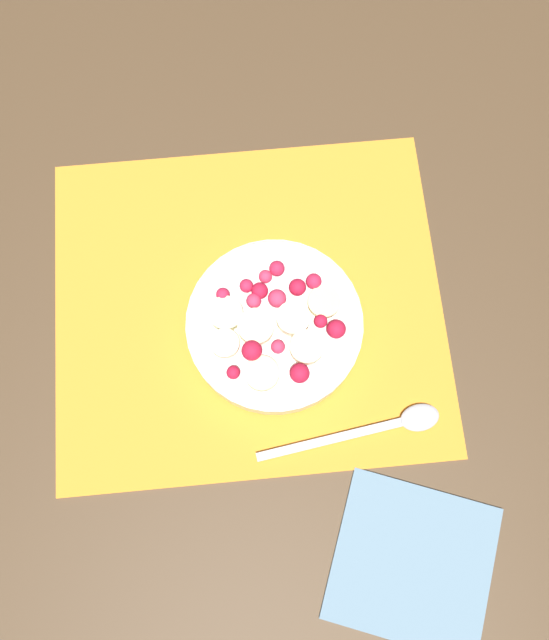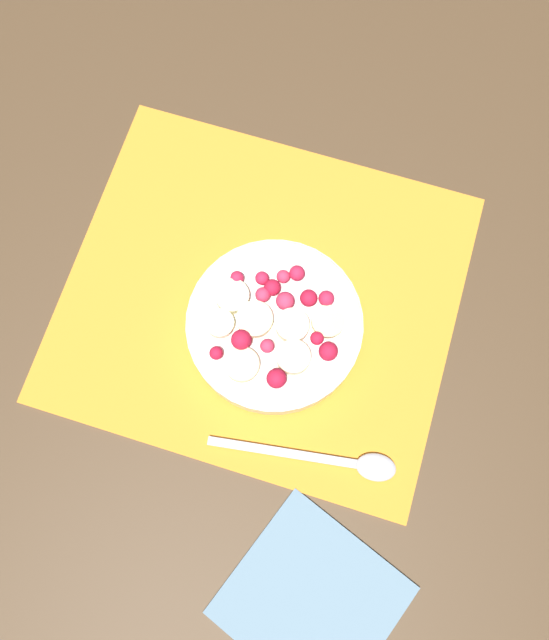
# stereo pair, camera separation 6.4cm
# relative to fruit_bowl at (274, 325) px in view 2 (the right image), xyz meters

# --- Properties ---
(ground_plane) EXTENTS (3.00, 3.00, 0.00)m
(ground_plane) POSITION_rel_fruit_bowl_xyz_m (0.03, -0.03, -0.03)
(ground_plane) COLOR #4C3823
(placemat) EXTENTS (0.43, 0.38, 0.01)m
(placemat) POSITION_rel_fruit_bowl_xyz_m (0.03, -0.03, -0.02)
(placemat) COLOR orange
(placemat) RESTS_ON ground_plane
(fruit_bowl) EXTENTS (0.19, 0.19, 0.05)m
(fruit_bowl) POSITION_rel_fruit_bowl_xyz_m (0.00, 0.00, 0.00)
(fruit_bowl) COLOR silver
(fruit_bowl) RESTS_ON placemat
(spoon) EXTENTS (0.20, 0.05, 0.01)m
(spoon) POSITION_rel_fruit_bowl_xyz_m (-0.11, 0.11, -0.02)
(spoon) COLOR #B2B2B7
(spoon) RESTS_ON placemat
(napkin) EXTENTS (0.20, 0.19, 0.01)m
(napkin) POSITION_rel_fruit_bowl_xyz_m (-0.12, 0.25, -0.02)
(napkin) COLOR slate
(napkin) RESTS_ON ground_plane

